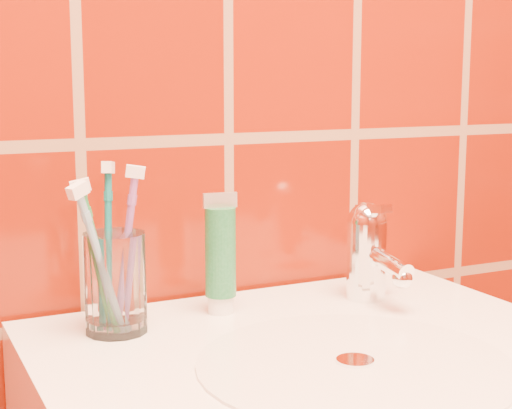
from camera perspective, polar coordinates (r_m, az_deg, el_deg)
glass_tumbler at (r=0.84m, az=-10.19°, el=-5.64°), size 0.08×0.08×0.11m
toothpaste_tube at (r=0.89m, az=-2.60°, el=-3.85°), size 0.04×0.04×0.14m
faucet at (r=0.95m, az=8.21°, el=-3.14°), size 0.05×0.11×0.12m
toothbrush_0 at (r=0.81m, az=-11.21°, el=-4.13°), size 0.12×0.11×0.18m
toothbrush_1 at (r=0.82m, az=-11.34°, el=-3.90°), size 0.08×0.07×0.18m
toothbrush_2 at (r=0.85m, az=-10.70°, el=-3.05°), size 0.06×0.08×0.19m
toothbrush_3 at (r=0.84m, az=-9.43°, el=-3.20°), size 0.07×0.06×0.19m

